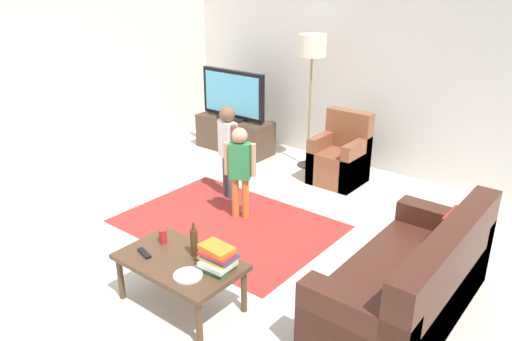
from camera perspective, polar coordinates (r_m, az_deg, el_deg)
The scene contains 17 objects.
ground at distance 4.93m, azimuth -4.42°, elevation -9.08°, with size 7.80×7.80×0.00m, color beige.
wall_back at distance 6.83m, azimuth 12.95°, elevation 11.41°, with size 6.00×0.12×2.70m, color silver.
wall_left at distance 6.77m, azimuth -24.05°, elevation 10.00°, with size 0.12×6.00×2.70m, color silver.
area_rug at distance 5.40m, azimuth -3.25°, elevation -6.08°, with size 2.20×1.60×0.01m, color #9E2D28.
tv_stand at distance 7.48m, azimuth -2.46°, elevation 4.10°, with size 1.20×0.44×0.50m.
tv at distance 7.30m, azimuth -2.64°, elevation 8.57°, with size 1.10×0.28×0.71m.
couch at distance 4.10m, azimuth 17.57°, elevation -12.46°, with size 0.80×1.80×0.86m.
armchair at distance 6.44m, azimuth 9.66°, elevation 1.29°, with size 0.60×0.60×0.90m.
floor_lamp at distance 6.59m, azimuth 6.40°, elevation 13.17°, with size 0.36×0.36×1.78m.
child_near_tv at distance 5.77m, azimuth -3.23°, elevation 3.06°, with size 0.36×0.20×1.12m.
child_center at distance 5.28m, azimuth -1.84°, elevation 0.63°, with size 0.31×0.21×1.03m.
coffee_table at distance 4.06m, azimuth -8.68°, elevation -10.61°, with size 1.00×0.60×0.42m.
book_stack at distance 3.84m, azimuth -4.44°, elevation -9.96°, with size 0.29×0.23×0.19m.
bottle at distance 4.01m, azimuth -7.07°, elevation -8.10°, with size 0.06×0.06×0.29m.
tv_remote at distance 4.15m, azimuth -12.63°, elevation -9.18°, with size 0.17×0.05×0.02m, color black.
soda_can at distance 4.25m, azimuth -10.57°, elevation -7.38°, with size 0.07×0.07×0.12m, color red.
plate at distance 3.82m, azimuth -7.76°, elevation -11.79°, with size 0.22×0.22×0.02m.
Camera 1 is at (2.92, -3.05, 2.54)m, focal length 35.07 mm.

